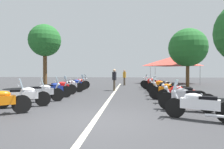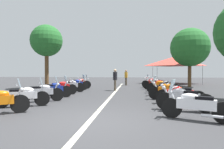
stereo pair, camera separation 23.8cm
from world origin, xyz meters
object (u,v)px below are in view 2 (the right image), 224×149
Objects in this scene: traffic_cone_0 at (51,88)px; bystander_1 at (115,78)px; motorcycle_right_row_4 at (166,89)px; event_tent at (175,61)px; motorcycle_right_row_8 at (154,83)px; motorcycle_left_row_7 at (79,83)px; motorcycle_left_row_2 at (41,92)px; motorcycle_left_row_4 at (60,87)px; motorcycle_right_row_7 at (156,84)px; motorcycle_right_row_1 at (184,98)px; motorcycle_right_row_2 at (180,94)px; motorcycle_right_row_3 at (169,91)px; roadside_tree_0 at (47,41)px; motorcycle_left_row_5 at (70,86)px; motorcycle_left_row_6 at (76,84)px; motorcycle_right_row_6 at (162,85)px; bystander_0 at (126,76)px; motorcycle_left_row_3 at (53,89)px; motorcycle_left_row_1 at (23,96)px; roadside_tree_2 at (190,47)px; motorcycle_right_row_5 at (163,86)px; motorcycle_right_row_0 at (195,105)px.

traffic_cone_0 is 0.38× the size of bystander_1.
motorcycle_right_row_4 is 0.38× the size of event_tent.
motorcycle_right_row_4 is 5.57m from motorcycle_right_row_8.
motorcycle_left_row_2 is at bearing -115.33° from motorcycle_left_row_7.
motorcycle_left_row_4 is 7.48m from motorcycle_right_row_7.
motorcycle_right_row_2 is (1.31, -0.16, -0.00)m from motorcycle_right_row_1.
motorcycle_right_row_1 is at bearing 113.55° from motorcycle_right_row_4.
roadside_tree_0 is (5.49, 9.05, 3.52)m from motorcycle_right_row_3.
traffic_cone_0 is at bearing 34.12° from motorcycle_right_row_7.
motorcycle_left_row_7 is 3.28m from bystander_1.
motorcycle_left_row_5 is 3.12× the size of traffic_cone_0.
motorcycle_left_row_6 is 0.84× the size of motorcycle_right_row_6.
bystander_1 reaches higher than motorcycle_right_row_4.
motorcycle_right_row_7 is 3.38m from bystander_1.
motorcycle_right_row_1 is 3.97m from motorcycle_right_row_4.
motorcycle_left_row_7 is at bearing -154.10° from bystander_0.
traffic_cone_0 is (0.27, 1.46, -0.17)m from motorcycle_left_row_5.
event_tent is at bearing 23.51° from motorcycle_left_row_3.
motorcycle_right_row_6 is (2.64, -6.49, -0.01)m from motorcycle_left_row_4.
motorcycle_right_row_7 is at bearing -24.68° from motorcycle_left_row_6.
traffic_cone_0 is (5.63, 1.32, -0.17)m from motorcycle_left_row_1.
motorcycle_left_row_7 is 10.74m from roadside_tree_2.
motorcycle_right_row_1 is at bearing -55.38° from motorcycle_left_row_3.
motorcycle_left_row_5 is at bearing -12.33° from motorcycle_right_row_2.
motorcycle_right_row_2 is at bearing 168.75° from event_tent.
motorcycle_right_row_5 is 3.64m from bystander_1.
motorcycle_right_row_0 is 9.51m from motorcycle_right_row_7.
motorcycle_right_row_3 reaches higher than motorcycle_right_row_8.
event_tent is (7.84, -12.15, -1.34)m from roadside_tree_0.
motorcycle_right_row_2 is 0.98× the size of motorcycle_right_row_8.
traffic_cone_0 is at bearing 25.98° from motorcycle_right_row_6.
bystander_0 is at bearing 20.44° from motorcycle_left_row_6.
motorcycle_right_row_2 is (-2.75, -6.46, 0.00)m from motorcycle_left_row_4.
motorcycle_left_row_5 is 14.13m from event_tent.
motorcycle_right_row_8 is (8.23, 0.22, 0.00)m from motorcycle_right_row_2.
motorcycle_left_row_6 is 1.06× the size of bystander_0.
motorcycle_left_row_6 is 0.31× the size of roadside_tree_2.
traffic_cone_0 is at bearing 133.67° from event_tent.
motorcycle_right_row_3 is (-5.44, -6.24, -0.01)m from motorcycle_left_row_7.
motorcycle_right_row_3 is (2.49, -6.27, 0.00)m from motorcycle_left_row_1.
motorcycle_right_row_1 is (-2.75, -6.19, -0.01)m from motorcycle_left_row_3.
roadside_tree_0 is at bearing 152.83° from motorcycle_left_row_7.
bystander_0 is (6.99, -3.60, 0.47)m from motorcycle_left_row_5.
roadside_tree_0 reaches higher than motorcycle_left_row_6.
motorcycle_right_row_3 is at bearing 110.81° from motorcycle_right_row_4.
motorcycle_left_row_2 is (1.31, -0.11, 0.01)m from motorcycle_left_row_1.
motorcycle_left_row_7 is at bearing -91.14° from roadside_tree_0.
motorcycle_right_row_2 is 0.37× the size of roadside_tree_2.
motorcycle_left_row_3 is 1.00× the size of motorcycle_left_row_4.
roadside_tree_2 is at bearing -63.19° from traffic_cone_0.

